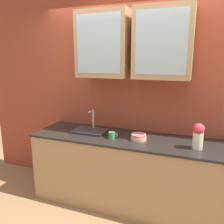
{
  "coord_description": "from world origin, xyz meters",
  "views": [
    {
      "loc": [
        0.77,
        -2.56,
        1.84
      ],
      "look_at": [
        -0.19,
        0.0,
        1.2
      ],
      "focal_mm": 36.91,
      "sensor_mm": 36.0,
      "label": 1
    }
  ],
  "objects_px": {
    "bowl_stack": "(139,137)",
    "vase": "(198,135)",
    "cup_near_sink": "(112,135)",
    "sink_faucet": "(90,130)"
  },
  "relations": [
    {
      "from": "sink_faucet",
      "to": "cup_near_sink",
      "type": "xyz_separation_m",
      "value": [
        0.36,
        -0.13,
        0.02
      ]
    },
    {
      "from": "vase",
      "to": "cup_near_sink",
      "type": "xyz_separation_m",
      "value": [
        -0.97,
        -0.03,
        -0.11
      ]
    },
    {
      "from": "sink_faucet",
      "to": "cup_near_sink",
      "type": "distance_m",
      "value": 0.38
    },
    {
      "from": "bowl_stack",
      "to": "vase",
      "type": "bearing_deg",
      "value": -3.88
    },
    {
      "from": "cup_near_sink",
      "to": "sink_faucet",
      "type": "bearing_deg",
      "value": 159.94
    },
    {
      "from": "sink_faucet",
      "to": "bowl_stack",
      "type": "height_order",
      "value": "sink_faucet"
    },
    {
      "from": "vase",
      "to": "cup_near_sink",
      "type": "height_order",
      "value": "vase"
    },
    {
      "from": "cup_near_sink",
      "to": "bowl_stack",
      "type": "bearing_deg",
      "value": 12.85
    },
    {
      "from": "bowl_stack",
      "to": "cup_near_sink",
      "type": "xyz_separation_m",
      "value": [
        -0.31,
        -0.07,
        0.01
      ]
    },
    {
      "from": "bowl_stack",
      "to": "cup_near_sink",
      "type": "height_order",
      "value": "cup_near_sink"
    }
  ]
}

